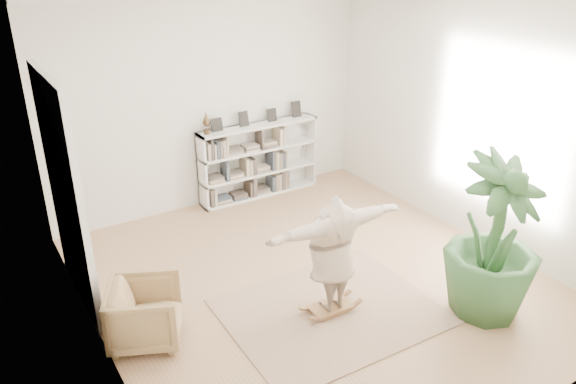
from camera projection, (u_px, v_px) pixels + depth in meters
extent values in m
plane|color=#A67855|center=(314.00, 280.00, 7.53)|extent=(6.00, 6.00, 0.00)
plane|color=silver|center=(212.00, 99.00, 9.11)|extent=(5.50, 0.00, 5.50)
plane|color=silver|center=(531.00, 265.00, 4.48)|extent=(5.50, 0.00, 5.50)
plane|color=silver|center=(85.00, 206.00, 5.46)|extent=(0.00, 6.00, 6.00)
plane|color=silver|center=(473.00, 119.00, 8.12)|extent=(0.00, 6.00, 6.00)
cube|color=white|center=(66.00, 196.00, 6.65)|extent=(0.08, 1.78, 2.92)
cube|color=silver|center=(76.00, 208.00, 6.35)|extent=(0.06, 0.78, 2.80)
cube|color=silver|center=(60.00, 184.00, 6.97)|extent=(0.06, 0.78, 2.80)
cube|color=silver|center=(202.00, 173.00, 9.27)|extent=(0.04, 0.35, 1.30)
cube|color=silver|center=(310.00, 149.00, 10.32)|extent=(0.04, 0.35, 1.30)
cube|color=silver|center=(255.00, 158.00, 9.91)|extent=(2.20, 0.04, 1.30)
cube|color=silver|center=(260.00, 193.00, 10.05)|extent=(2.20, 0.35, 0.04)
cube|color=silver|center=(259.00, 172.00, 9.88)|extent=(2.20, 0.35, 0.04)
cube|color=silver|center=(259.00, 149.00, 9.71)|extent=(2.20, 0.35, 0.04)
cube|color=silver|center=(258.00, 126.00, 9.53)|extent=(2.20, 0.35, 0.04)
cube|color=black|center=(217.00, 124.00, 9.15)|extent=(0.18, 0.07, 0.24)
cube|color=black|center=(244.00, 119.00, 9.39)|extent=(0.18, 0.07, 0.24)
cube|color=black|center=(272.00, 114.00, 9.66)|extent=(0.18, 0.07, 0.24)
cube|color=black|center=(296.00, 110.00, 9.90)|extent=(0.18, 0.07, 0.24)
imported|color=#A68557|center=(145.00, 313.00, 6.27)|extent=(1.04, 1.03, 0.72)
cube|color=tan|center=(330.00, 311.00, 6.88)|extent=(2.55, 2.07, 0.02)
cube|color=brown|center=(331.00, 307.00, 6.85)|extent=(0.53, 0.33, 0.03)
cube|color=brown|center=(331.00, 309.00, 6.87)|extent=(0.36, 0.06, 0.04)
cube|color=brown|center=(331.00, 309.00, 6.87)|extent=(0.36, 0.06, 0.04)
cube|color=brown|center=(331.00, 307.00, 6.85)|extent=(0.21, 0.06, 0.11)
cube|color=brown|center=(331.00, 307.00, 6.85)|extent=(0.21, 0.06, 0.11)
imported|color=#BEA58E|center=(333.00, 250.00, 6.52)|extent=(1.85, 0.55, 1.49)
imported|color=#2F582C|center=(494.00, 239.00, 6.51)|extent=(1.22, 1.22, 1.99)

